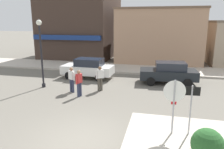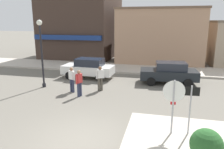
# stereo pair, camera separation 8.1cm
# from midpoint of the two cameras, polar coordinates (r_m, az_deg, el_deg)

# --- Properties ---
(ground_plane) EXTENTS (160.00, 160.00, 0.00)m
(ground_plane) POSITION_cam_midpoint_polar(r_m,az_deg,el_deg) (8.78, -8.39, -16.51)
(ground_plane) COLOR #6B665B
(kerb_far) EXTENTS (80.00, 4.00, 0.15)m
(kerb_far) POSITION_cam_midpoint_polar(r_m,az_deg,el_deg) (20.56, 4.64, 1.60)
(kerb_far) COLOR beige
(kerb_far) RESTS_ON ground
(stop_sign) EXTENTS (0.82, 0.09, 2.30)m
(stop_sign) POSITION_cam_midpoint_polar(r_m,az_deg,el_deg) (8.58, 15.61, -6.43)
(stop_sign) COLOR #9E9EA3
(stop_sign) RESTS_ON ground
(one_way_sign) EXTENTS (0.60, 0.07, 2.10)m
(one_way_sign) POSITION_cam_midpoint_polar(r_m,az_deg,el_deg) (8.79, 19.65, -7.54)
(one_way_sign) COLOR #9E9EA3
(one_way_sign) RESTS_ON ground
(planter) EXTENTS (1.10, 1.10, 1.23)m
(planter) POSITION_cam_midpoint_polar(r_m,az_deg,el_deg) (7.69, 23.24, -17.47)
(planter) COLOR #ADA38E
(planter) RESTS_ON ground
(lamp_post) EXTENTS (0.36, 0.36, 4.54)m
(lamp_post) POSITION_cam_midpoint_polar(r_m,az_deg,el_deg) (15.16, -18.32, 7.63)
(lamp_post) COLOR black
(lamp_post) RESTS_ON ground
(parked_car_nearest) EXTENTS (4.06, 2.00, 1.56)m
(parked_car_nearest) POSITION_cam_midpoint_polar(r_m,az_deg,el_deg) (17.32, -6.41, 1.73)
(parked_car_nearest) COLOR white
(parked_car_nearest) RESTS_ON ground
(parked_car_second) EXTENTS (4.14, 2.15, 1.56)m
(parked_car_second) POSITION_cam_midpoint_polar(r_m,az_deg,el_deg) (16.21, 14.43, 0.55)
(parked_car_second) COLOR black
(parked_car_second) RESTS_ON ground
(pedestrian_crossing_near) EXTENTS (0.33, 0.55, 1.61)m
(pedestrian_crossing_near) POSITION_cam_midpoint_polar(r_m,az_deg,el_deg) (13.08, -8.77, -2.07)
(pedestrian_crossing_near) COLOR #2D334C
(pedestrian_crossing_near) RESTS_ON ground
(pedestrian_crossing_far) EXTENTS (0.53, 0.36, 1.61)m
(pedestrian_crossing_far) POSITION_cam_midpoint_polar(r_m,az_deg,el_deg) (13.94, -10.66, -1.15)
(pedestrian_crossing_far) COLOR #2D334C
(pedestrian_crossing_far) RESTS_ON ground
(pedestrian_kerb_side) EXTENTS (0.50, 0.40, 1.61)m
(pedestrian_kerb_side) POSITION_cam_midpoint_polar(r_m,az_deg,el_deg) (14.04, -3.33, -0.83)
(pedestrian_kerb_side) COLOR #4C473D
(pedestrian_kerb_side) RESTS_ON ground
(building_corner_shop) EXTENTS (8.27, 10.06, 8.19)m
(building_corner_shop) POSITION_cam_midpoint_polar(r_m,az_deg,el_deg) (28.49, -7.83, 13.07)
(building_corner_shop) COLOR #3D2D26
(building_corner_shop) RESTS_ON ground
(building_storefront_left_near) EXTENTS (8.83, 7.28, 5.72)m
(building_storefront_left_near) POSITION_cam_midpoint_polar(r_m,az_deg,el_deg) (25.02, 12.05, 9.98)
(building_storefront_left_near) COLOR tan
(building_storefront_left_near) RESTS_ON ground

